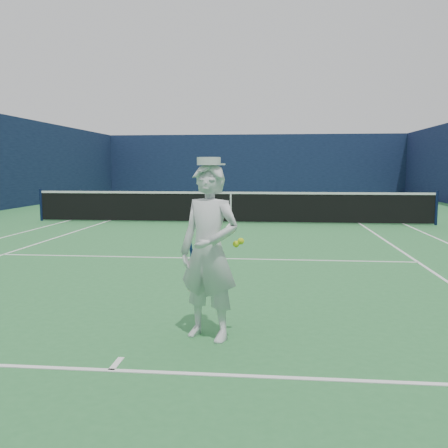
% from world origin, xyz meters
% --- Properties ---
extents(ground, '(80.00, 80.00, 0.00)m').
position_xyz_m(ground, '(0.00, 0.00, 0.00)').
color(ground, '#2C753A').
rests_on(ground, ground).
extents(court_markings, '(11.03, 23.83, 0.01)m').
position_xyz_m(court_markings, '(0.00, 0.00, 0.00)').
color(court_markings, white).
rests_on(court_markings, ground).
extents(windscreen_fence, '(20.12, 36.12, 4.00)m').
position_xyz_m(windscreen_fence, '(0.00, 0.00, 2.00)').
color(windscreen_fence, '#0E1936').
rests_on(windscreen_fence, ground).
extents(tennis_net, '(12.88, 0.09, 1.07)m').
position_xyz_m(tennis_net, '(0.00, 0.00, 0.55)').
color(tennis_net, '#141E4C').
rests_on(tennis_net, ground).
extents(tennis_player, '(0.78, 0.73, 1.88)m').
position_xyz_m(tennis_player, '(0.75, -10.95, 0.92)').
color(tennis_player, silver).
rests_on(tennis_player, ground).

